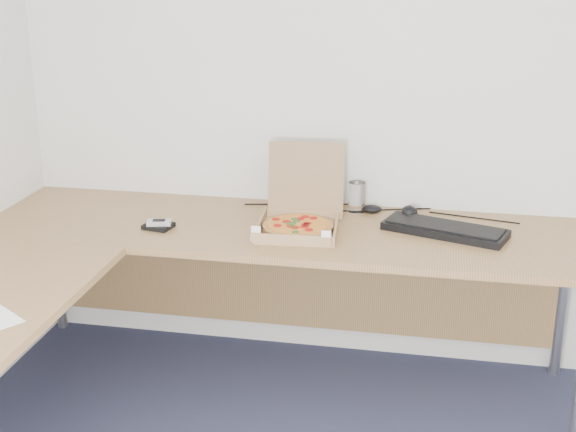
% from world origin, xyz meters
% --- Properties ---
extents(room_shell, '(3.50, 3.50, 2.50)m').
position_xyz_m(room_shell, '(0.00, 0.00, 1.25)').
color(room_shell, silver).
rests_on(room_shell, ground).
extents(desk, '(2.50, 2.20, 0.73)m').
position_xyz_m(desk, '(-0.82, 0.97, 0.70)').
color(desk, olive).
rests_on(desk, ground).
extents(pizza_box, '(0.32, 0.37, 0.33)m').
position_xyz_m(pizza_box, '(-0.42, 1.36, 0.77)').
color(pizza_box, '#A67F55').
rests_on(pizza_box, desk).
extents(drinking_glass, '(0.08, 0.08, 0.13)m').
position_xyz_m(drinking_glass, '(-0.22, 1.66, 0.80)').
color(drinking_glass, white).
rests_on(drinking_glass, desk).
extents(keyboard, '(0.53, 0.32, 0.03)m').
position_xyz_m(keyboard, '(0.17, 1.45, 0.75)').
color(keyboard, black).
rests_on(keyboard, desk).
extents(mouse, '(0.10, 0.08, 0.03)m').
position_xyz_m(mouse, '(-0.15, 1.65, 0.75)').
color(mouse, black).
rests_on(mouse, desk).
extents(wallet, '(0.13, 0.11, 0.02)m').
position_xyz_m(wallet, '(-1.00, 1.28, 0.74)').
color(wallet, black).
rests_on(wallet, desk).
extents(phone, '(0.11, 0.07, 0.02)m').
position_xyz_m(phone, '(-0.99, 1.27, 0.76)').
color(phone, '#B2B5BA').
rests_on(phone, wallet).
extents(dome_speaker, '(0.08, 0.08, 0.07)m').
position_xyz_m(dome_speaker, '(0.02, 1.59, 0.76)').
color(dome_speaker, black).
rests_on(dome_speaker, desk).
extents(cable_bundle, '(0.58, 0.12, 0.01)m').
position_xyz_m(cable_bundle, '(-0.15, 1.68, 0.73)').
color(cable_bundle, black).
rests_on(cable_bundle, desk).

